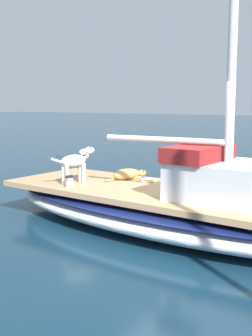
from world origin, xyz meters
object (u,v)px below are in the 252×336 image
(dog_tan, at_px, (128,174))
(dog_white, at_px, (76,162))
(deck_winch, at_px, (70,182))
(coiled_rope, at_px, (147,180))
(sailboat_main, at_px, (177,211))

(dog_tan, distance_m, dog_white, 1.14)
(dog_tan, distance_m, deck_winch, 1.32)
(dog_white, xyz_separation_m, deck_winch, (0.30, 0.07, -0.32))
(deck_winch, relative_size, coiled_rope, 0.65)
(deck_winch, distance_m, coiled_rope, 1.53)
(sailboat_main, height_order, dog_white, dog_white)
(dog_tan, height_order, dog_white, dog_white)
(dog_white, distance_m, deck_winch, 0.45)
(sailboat_main, xyz_separation_m, deck_winch, (0.49, -1.90, 0.42))
(deck_winch, height_order, coiled_rope, deck_winch)
(deck_winch, bearing_deg, sailboat_main, 104.54)
(sailboat_main, xyz_separation_m, dog_tan, (-0.71, -1.35, 0.43))
(coiled_rope, bearing_deg, dog_tan, -93.70)
(sailboat_main, bearing_deg, coiled_rope, -126.53)
(sailboat_main, xyz_separation_m, coiled_rope, (-0.68, -0.92, 0.35))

